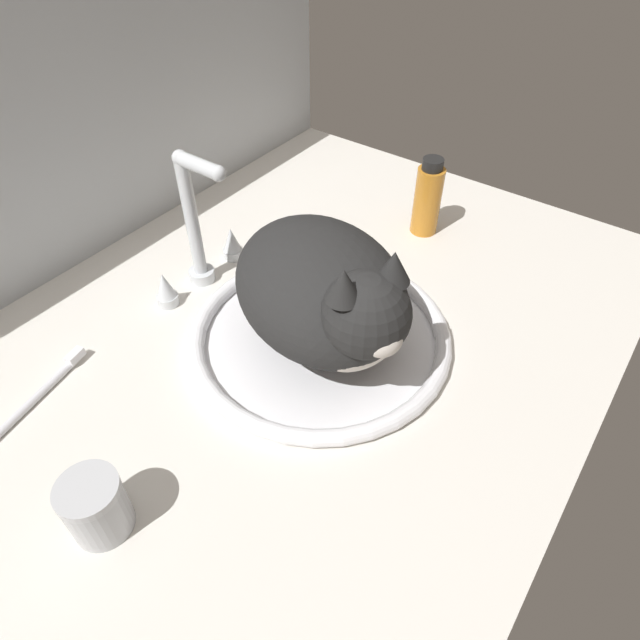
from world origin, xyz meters
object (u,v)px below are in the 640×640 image
Objects in this scene: faucet at (198,236)px; amber_bottle at (428,198)px; metal_jar at (96,507)px; sink_basin at (320,336)px; toothbrush at (34,399)px; cat at (327,293)px.

faucet reaches higher than amber_bottle.
faucet is 38.80cm from amber_bottle.
sink_basin is at bearing -3.72° from metal_jar.
metal_jar is 21.18cm from toothbrush.
cat reaches higher than toothbrush.
amber_bottle is at bearing -32.65° from faucet.
sink_basin is 35.23cm from metal_jar.
faucet is 1.18× the size of toothbrush.
cat reaches higher than metal_jar.
amber_bottle is (32.63, 1.45, 5.44)cm from sink_basin.
sink_basin is 1.04× the size of cat.
cat is 1.89× the size of toothbrush.
metal_jar is 0.40× the size of toothbrush.
toothbrush is (-29.95, 0.25, -7.87)cm from faucet.
faucet reaches higher than cat.
sink_basin is at bearing -177.45° from amber_bottle.
amber_bottle reaches higher than sink_basin.
faucet is at bearing 29.80° from metal_jar.
amber_bottle is at bearing 2.55° from sink_basin.
toothbrush is at bearing 140.30° from cat.
cat is 4.71× the size of metal_jar.
sink_basin is 9.37cm from cat.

